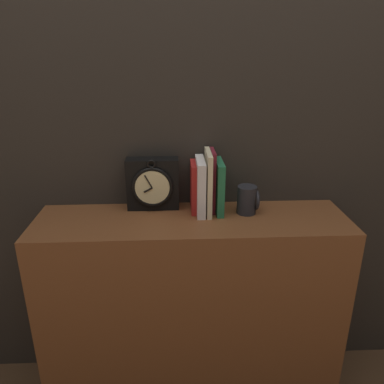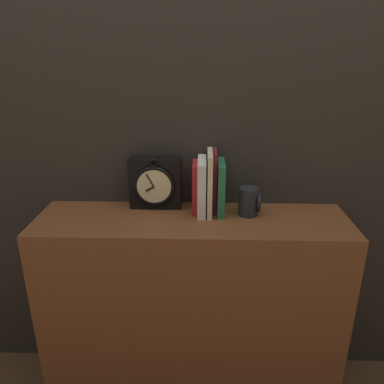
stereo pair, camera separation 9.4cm
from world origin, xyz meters
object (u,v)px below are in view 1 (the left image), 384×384
book_slot0_red (193,187)px  book_slot4_green (219,186)px  mug (248,200)px  book_slot2_cream (208,182)px  book_slot3_maroon (212,181)px  book_slot1_white (200,186)px  clock (153,184)px

book_slot0_red → book_slot4_green: bearing=-7.5°
book_slot4_green → mug: bearing=-14.5°
book_slot2_cream → book_slot3_maroon: book_slot2_cream is taller
book_slot1_white → book_slot4_green: book_slot1_white is taller
book_slot3_maroon → book_slot2_cream: bearing=-130.2°
book_slot1_white → book_slot2_cream: bearing=0.3°
book_slot0_red → book_slot1_white: 0.03m
book_slot2_cream → book_slot4_green: 0.04m
book_slot3_maroon → book_slot4_green: book_slot3_maroon is taller
book_slot1_white → book_slot3_maroon: bearing=24.6°
book_slot4_green → clock: bearing=171.8°
book_slot1_white → mug: size_ratio=1.93×
clock → book_slot0_red: bearing=-8.5°
book_slot1_white → book_slot4_green: (0.07, 0.00, -0.00)m
book_slot0_red → book_slot1_white: book_slot1_white is taller
book_slot3_maroon → book_slot4_green: bearing=-35.3°
clock → book_slot2_cream: 0.20m
clock → book_slot2_cream: bearing=-11.1°
book_slot2_cream → mug: 0.16m
book_slot2_cream → book_slot0_red: bearing=161.9°
book_slot0_red → mug: bearing=-11.2°
clock → book_slot1_white: 0.18m
book_slot0_red → book_slot2_cream: book_slot2_cream is taller
clock → book_slot0_red: 0.15m
book_slot4_green → mug: 0.11m
mug → book_slot3_maroon: bearing=161.2°
mug → book_slot1_white: bearing=172.8°
clock → book_slot4_green: clock is taller
book_slot3_maroon → mug: (0.12, -0.04, -0.06)m
book_slot4_green → book_slot0_red: bearing=172.5°
book_slot3_maroon → mug: bearing=-18.8°
book_slot4_green → book_slot2_cream: bearing=-173.0°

